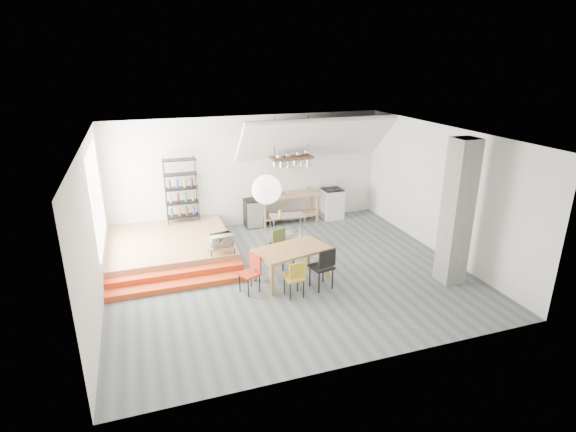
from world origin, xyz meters
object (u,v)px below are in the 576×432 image
object	(u,v)px
rolling_cart	(287,226)
mini_fridge	(253,213)
stove	(332,203)
dining_table	(291,252)

from	to	relation	value
rolling_cart	mini_fridge	xyz separation A→B (m)	(-0.47, 1.75, -0.15)
stove	dining_table	bearing A→B (deg)	-125.98
stove	mini_fridge	distance (m)	2.50
rolling_cart	mini_fridge	distance (m)	1.82
mini_fridge	stove	bearing A→B (deg)	-1.01
stove	rolling_cart	distance (m)	2.65
dining_table	mini_fridge	size ratio (longest dim) A/B	2.13
stove	dining_table	size ratio (longest dim) A/B	0.67
rolling_cart	mini_fridge	world-z (taller)	rolling_cart
dining_table	mini_fridge	distance (m)	3.56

